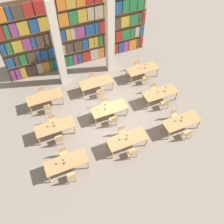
% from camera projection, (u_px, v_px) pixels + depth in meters
% --- Properties ---
extents(ground_plane, '(40.00, 40.00, 0.00)m').
position_uv_depth(ground_plane, '(110.00, 116.00, 15.79)').
color(ground_plane, gray).
extents(bookshelf_bank, '(10.54, 0.35, 5.50)m').
position_uv_depth(bookshelf_bank, '(78.00, 31.00, 17.14)').
color(bookshelf_bank, brown).
rests_on(bookshelf_bank, ground_plane).
extents(pillar_left, '(0.48, 0.48, 6.00)m').
position_uv_depth(pillar_left, '(58.00, 46.00, 15.55)').
color(pillar_left, silver).
rests_on(pillar_left, ground_plane).
extents(pillar_center, '(0.48, 0.48, 6.00)m').
position_uv_depth(pillar_center, '(110.00, 33.00, 16.43)').
color(pillar_center, silver).
rests_on(pillar_center, ground_plane).
extents(reading_table_0, '(2.25, 0.92, 0.78)m').
position_uv_depth(reading_table_0, '(66.00, 163.00, 12.92)').
color(reading_table_0, tan).
rests_on(reading_table_0, ground_plane).
extents(chair_0, '(0.42, 0.40, 0.89)m').
position_uv_depth(chair_0, '(72.00, 177.00, 12.66)').
color(chair_0, tan).
rests_on(chair_0, ground_plane).
extents(chair_1, '(0.42, 0.40, 0.89)m').
position_uv_depth(chair_1, '(64.00, 153.00, 13.53)').
color(chair_1, tan).
rests_on(chair_1, ground_plane).
extents(desk_lamp_0, '(0.14, 0.14, 0.44)m').
position_uv_depth(desk_lamp_0, '(63.00, 161.00, 12.58)').
color(desk_lamp_0, brown).
rests_on(desk_lamp_0, reading_table_0).
extents(reading_table_1, '(2.25, 0.92, 0.78)m').
position_uv_depth(reading_table_1, '(127.00, 140.00, 13.83)').
color(reading_table_1, tan).
rests_on(reading_table_1, ground_plane).
extents(chair_2, '(0.42, 0.40, 0.89)m').
position_uv_depth(chair_2, '(133.00, 152.00, 13.57)').
color(chair_2, tan).
rests_on(chair_2, ground_plane).
extents(chair_3, '(0.42, 0.40, 0.89)m').
position_uv_depth(chair_3, '(122.00, 131.00, 14.45)').
color(chair_3, tan).
rests_on(chair_3, ground_plane).
extents(desk_lamp_1, '(0.14, 0.14, 0.43)m').
position_uv_depth(desk_lamp_1, '(127.00, 136.00, 13.54)').
color(desk_lamp_1, brown).
rests_on(desk_lamp_1, reading_table_1).
extents(reading_table_2, '(2.25, 0.92, 0.78)m').
position_uv_depth(reading_table_2, '(181.00, 122.00, 14.63)').
color(reading_table_2, tan).
rests_on(reading_table_2, ground_plane).
extents(chair_4, '(0.42, 0.40, 0.89)m').
position_uv_depth(chair_4, '(188.00, 133.00, 14.37)').
color(chair_4, tan).
rests_on(chair_4, ground_plane).
extents(chair_5, '(0.42, 0.40, 0.89)m').
position_uv_depth(chair_5, '(175.00, 115.00, 15.24)').
color(chair_5, tan).
rests_on(chair_5, ground_plane).
extents(desk_lamp_2, '(0.14, 0.14, 0.39)m').
position_uv_depth(desk_lamp_2, '(182.00, 118.00, 14.38)').
color(desk_lamp_2, brown).
rests_on(desk_lamp_2, reading_table_2).
extents(reading_table_3, '(2.25, 0.92, 0.78)m').
position_uv_depth(reading_table_3, '(55.00, 127.00, 14.38)').
color(reading_table_3, tan).
rests_on(reading_table_3, ground_plane).
extents(chair_6, '(0.42, 0.40, 0.89)m').
position_uv_depth(chair_6, '(59.00, 139.00, 14.11)').
color(chair_6, tan).
rests_on(chair_6, ground_plane).
extents(chair_7, '(0.42, 0.40, 0.89)m').
position_uv_depth(chair_7, '(53.00, 120.00, 14.99)').
color(chair_7, tan).
rests_on(chair_7, ground_plane).
extents(desk_lamp_3, '(0.14, 0.14, 0.42)m').
position_uv_depth(desk_lamp_3, '(53.00, 123.00, 14.12)').
color(desk_lamp_3, brown).
rests_on(desk_lamp_3, reading_table_3).
extents(reading_table_4, '(2.25, 0.92, 0.78)m').
position_uv_depth(reading_table_4, '(109.00, 109.00, 15.27)').
color(reading_table_4, tan).
rests_on(reading_table_4, ground_plane).
extents(chair_8, '(0.42, 0.40, 0.89)m').
position_uv_depth(chair_8, '(114.00, 120.00, 14.99)').
color(chair_8, tan).
rests_on(chair_8, ground_plane).
extents(chair_9, '(0.42, 0.40, 0.89)m').
position_uv_depth(chair_9, '(104.00, 103.00, 15.86)').
color(chair_9, tan).
rests_on(chair_9, ground_plane).
extents(desk_lamp_4, '(0.14, 0.14, 0.49)m').
position_uv_depth(desk_lamp_4, '(105.00, 106.00, 14.88)').
color(desk_lamp_4, brown).
rests_on(desk_lamp_4, reading_table_4).
extents(reading_table_5, '(2.25, 0.92, 0.78)m').
position_uv_depth(reading_table_5, '(160.00, 93.00, 16.11)').
color(reading_table_5, tan).
rests_on(reading_table_5, ground_plane).
extents(chair_10, '(0.42, 0.40, 0.89)m').
position_uv_depth(chair_10, '(165.00, 104.00, 15.83)').
color(chair_10, tan).
rests_on(chair_10, ground_plane).
extents(chair_11, '(0.42, 0.40, 0.89)m').
position_uv_depth(chair_11, '(154.00, 88.00, 16.71)').
color(chair_11, tan).
rests_on(chair_11, ground_plane).
extents(desk_lamp_5, '(0.14, 0.14, 0.49)m').
position_uv_depth(desk_lamp_5, '(166.00, 88.00, 15.84)').
color(desk_lamp_5, brown).
rests_on(desk_lamp_5, reading_table_5).
extents(reading_table_6, '(2.25, 0.92, 0.78)m').
position_uv_depth(reading_table_6, '(45.00, 97.00, 15.87)').
color(reading_table_6, tan).
rests_on(reading_table_6, ground_plane).
extents(chair_12, '(0.42, 0.40, 0.89)m').
position_uv_depth(chair_12, '(48.00, 108.00, 15.59)').
color(chair_12, tan).
rests_on(chair_12, ground_plane).
extents(chair_13, '(0.42, 0.40, 0.89)m').
position_uv_depth(chair_13, '(42.00, 92.00, 16.47)').
color(chair_13, tan).
rests_on(chair_13, ground_plane).
extents(reading_table_7, '(2.25, 0.92, 0.78)m').
position_uv_depth(reading_table_7, '(96.00, 83.00, 16.74)').
color(reading_table_7, tan).
rests_on(reading_table_7, ground_plane).
extents(chair_14, '(0.42, 0.40, 0.89)m').
position_uv_depth(chair_14, '(101.00, 92.00, 16.48)').
color(chair_14, tan).
rests_on(chair_14, ground_plane).
extents(chair_15, '(0.42, 0.40, 0.89)m').
position_uv_depth(chair_15, '(93.00, 78.00, 17.35)').
color(chair_15, tan).
rests_on(chair_15, ground_plane).
extents(reading_table_8, '(2.25, 0.92, 0.78)m').
position_uv_depth(reading_table_8, '(142.00, 69.00, 17.61)').
color(reading_table_8, tan).
rests_on(reading_table_8, ground_plane).
extents(chair_16, '(0.42, 0.40, 0.89)m').
position_uv_depth(chair_16, '(147.00, 78.00, 17.33)').
color(chair_16, tan).
rests_on(chair_16, ground_plane).
extents(chair_17, '(0.42, 0.40, 0.89)m').
position_uv_depth(chair_17, '(137.00, 66.00, 18.21)').
color(chair_17, tan).
rests_on(chair_17, ground_plane).
extents(desk_lamp_6, '(0.14, 0.14, 0.41)m').
position_uv_depth(desk_lamp_6, '(145.00, 65.00, 17.36)').
color(desk_lamp_6, brown).
rests_on(desk_lamp_6, reading_table_8).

